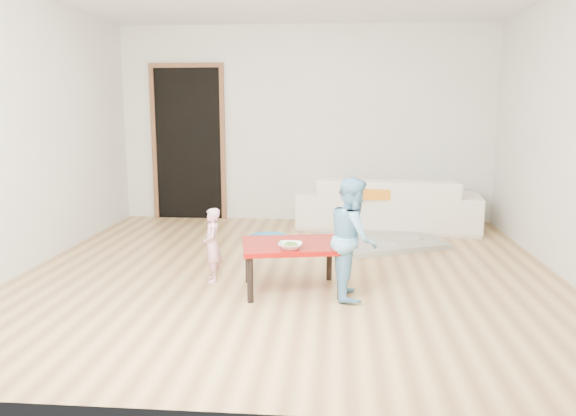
# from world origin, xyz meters

# --- Properties ---
(floor) EXTENTS (5.00, 5.00, 0.01)m
(floor) POSITION_xyz_m (0.00, 0.00, 0.00)
(floor) COLOR #9E7043
(floor) RESTS_ON ground
(back_wall) EXTENTS (5.00, 0.02, 2.60)m
(back_wall) POSITION_xyz_m (0.00, 2.50, 1.30)
(back_wall) COLOR silver
(back_wall) RESTS_ON floor
(left_wall) EXTENTS (0.02, 5.00, 2.60)m
(left_wall) POSITION_xyz_m (-2.50, 0.00, 1.30)
(left_wall) COLOR silver
(left_wall) RESTS_ON floor
(doorway) EXTENTS (1.02, 0.08, 2.11)m
(doorway) POSITION_xyz_m (-1.60, 2.48, 1.02)
(doorway) COLOR brown
(doorway) RESTS_ON back_wall
(sofa) EXTENTS (2.35, 1.15, 0.66)m
(sofa) POSITION_xyz_m (1.09, 2.05, 0.33)
(sofa) COLOR white
(sofa) RESTS_ON floor
(cushion) EXTENTS (0.48, 0.43, 0.12)m
(cushion) POSITION_xyz_m (0.83, 1.80, 0.50)
(cushion) COLOR orange
(cushion) RESTS_ON sofa
(red_table) EXTENTS (0.93, 0.77, 0.41)m
(red_table) POSITION_xyz_m (0.07, -0.54, 0.21)
(red_table) COLOR #910B07
(red_table) RESTS_ON floor
(bowl) EXTENTS (0.20, 0.20, 0.05)m
(bowl) POSITION_xyz_m (0.07, -0.73, 0.44)
(bowl) COLOR white
(bowl) RESTS_ON red_table
(broccoli) EXTENTS (0.12, 0.12, 0.06)m
(broccoli) POSITION_xyz_m (0.07, -0.73, 0.44)
(broccoli) COLOR #2D5919
(broccoli) RESTS_ON red_table
(child_pink) EXTENTS (0.22, 0.28, 0.66)m
(child_pink) POSITION_xyz_m (-0.66, -0.35, 0.33)
(child_pink) COLOR #E0668A
(child_pink) RESTS_ON floor
(child_blue) EXTENTS (0.41, 0.51, 0.99)m
(child_blue) POSITION_xyz_m (0.57, -0.65, 0.49)
(child_blue) COLOR #67B8F0
(child_blue) RESTS_ON floor
(basin) EXTENTS (0.43, 0.43, 0.14)m
(basin) POSITION_xyz_m (-0.31, 0.89, 0.07)
(basin) COLOR teal
(basin) RESTS_ON floor
(blanket) EXTENTS (1.53, 1.43, 0.06)m
(blanket) POSITION_xyz_m (0.93, 1.18, 0.03)
(blanket) COLOR #BAB8A4
(blanket) RESTS_ON floor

